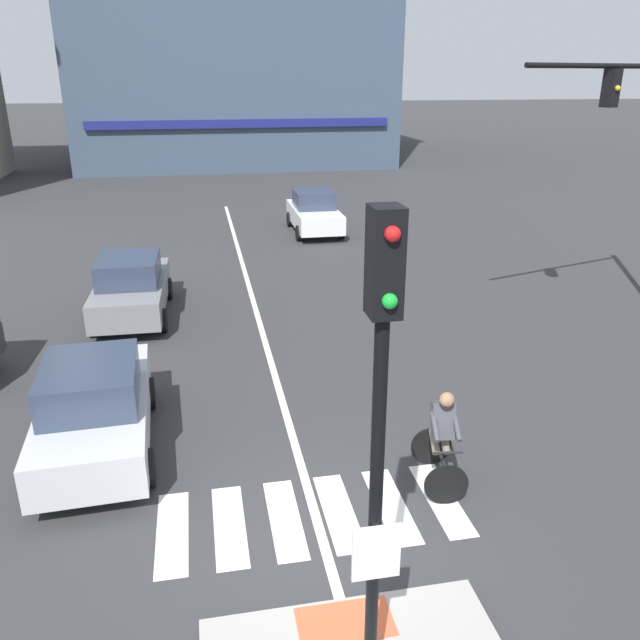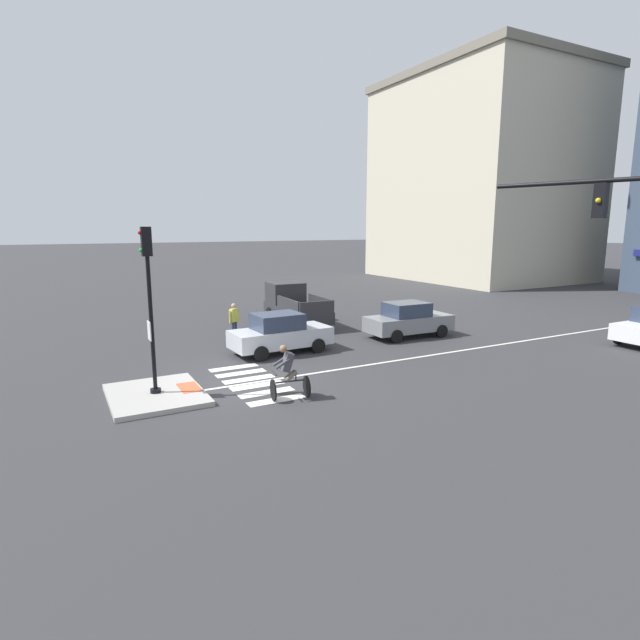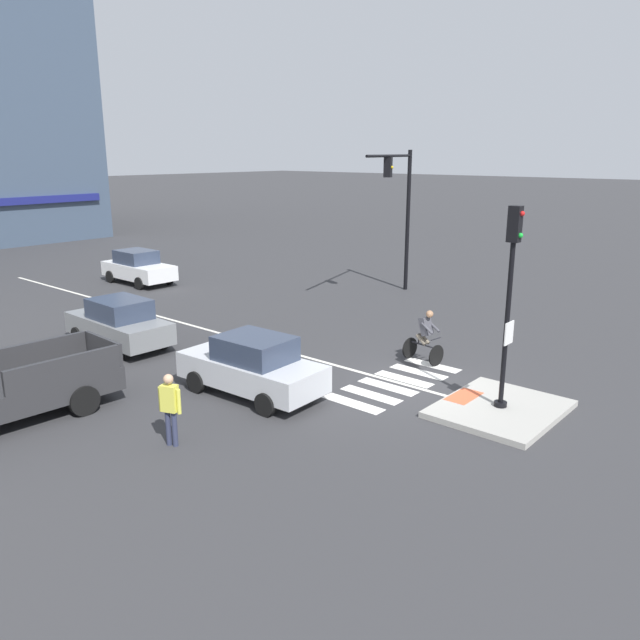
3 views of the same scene
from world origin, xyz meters
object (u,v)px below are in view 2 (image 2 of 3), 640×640
(car_grey_westbound_far, at_px, (408,320))
(pickup_truck_charcoal_cross_left, at_px, (293,305))
(pedestrian_at_curb_left, at_px, (234,318))
(signal_pole, at_px, (149,295))
(cyclist, at_px, (288,371))
(car_silver_westbound_near, at_px, (280,333))

(car_grey_westbound_far, xyz_separation_m, pickup_truck_charcoal_cross_left, (-5.56, -3.31, 0.17))
(pickup_truck_charcoal_cross_left, height_order, pedestrian_at_curb_left, pickup_truck_charcoal_cross_left)
(signal_pole, relative_size, cyclist, 2.95)
(signal_pole, height_order, car_grey_westbound_far, signal_pole)
(car_grey_westbound_far, height_order, car_silver_westbound_near, same)
(signal_pole, xyz_separation_m, car_silver_westbound_near, (-3.23, 5.55, -2.32))
(signal_pole, xyz_separation_m, cyclist, (2.06, 3.48, -2.26))
(car_silver_westbound_near, bearing_deg, cyclist, -21.34)
(pickup_truck_charcoal_cross_left, bearing_deg, car_silver_westbound_near, -30.15)
(car_silver_westbound_near, xyz_separation_m, cyclist, (5.29, -2.07, 0.06))
(cyclist, distance_m, pedestrian_at_curb_left, 8.63)
(signal_pole, distance_m, cyclist, 4.63)
(car_grey_westbound_far, relative_size, pickup_truck_charcoal_cross_left, 0.80)
(car_silver_westbound_near, height_order, pedestrian_at_curb_left, pedestrian_at_curb_left)
(signal_pole, height_order, cyclist, signal_pole)
(car_grey_westbound_far, relative_size, car_silver_westbound_near, 0.99)
(car_silver_westbound_near, bearing_deg, car_grey_westbound_far, 89.28)
(car_silver_westbound_near, xyz_separation_m, pickup_truck_charcoal_cross_left, (-5.48, 3.18, 0.17))
(car_grey_westbound_far, bearing_deg, signal_pole, -75.33)
(signal_pole, bearing_deg, pickup_truck_charcoal_cross_left, 134.94)
(pickup_truck_charcoal_cross_left, distance_m, cyclist, 11.98)
(cyclist, height_order, pedestrian_at_curb_left, cyclist)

